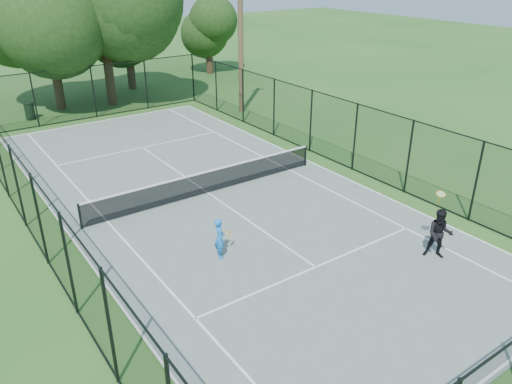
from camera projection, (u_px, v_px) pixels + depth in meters
ground at (208, 194)px, 19.74m from camera, size 120.00×120.00×0.00m
tennis_court at (208, 194)px, 19.73m from camera, size 11.00×24.00×0.06m
tennis_net at (208, 181)px, 19.50m from camera, size 10.08×0.08×0.95m
fence at (207, 159)px, 19.11m from camera, size 13.10×26.10×3.00m
tree_near_left at (45, 10)px, 28.56m from camera, size 7.24×7.24×9.44m
tree_near_mid at (102, 15)px, 29.64m from camera, size 6.74×6.74×8.82m
tree_near_right at (126, 22)px, 33.82m from camera, size 5.22×5.22×7.20m
tree_far_right at (208, 33)px, 39.18m from camera, size 3.91×3.91×5.17m
trash_bin_right at (30, 111)px, 28.73m from camera, size 0.58×0.58×1.01m
utility_pole at (241, 39)px, 28.54m from camera, size 1.40×0.30×8.43m
player_blue at (220, 238)px, 15.25m from camera, size 0.80×0.55×1.32m
player_black at (440, 234)px, 15.18m from camera, size 0.99×0.99×2.02m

